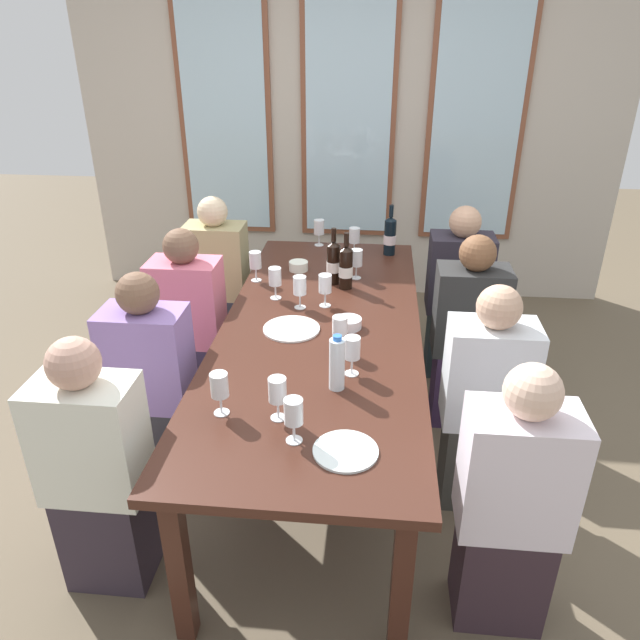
{
  "coord_description": "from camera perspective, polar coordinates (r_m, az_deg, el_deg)",
  "views": [
    {
      "loc": [
        0.25,
        -2.57,
        2.07
      ],
      "look_at": [
        0.0,
        -0.03,
        0.79
      ],
      "focal_mm": 33.4,
      "sensor_mm": 36.0,
      "label": 1
    }
  ],
  "objects": [
    {
      "name": "ground_plane",
      "position": [
        3.3,
        0.05,
        -12.09
      ],
      "size": [
        12.0,
        12.0,
        0.0
      ],
      "primitive_type": "plane",
      "color": "brown"
    },
    {
      "name": "back_wall_with_windows",
      "position": [
        4.78,
        2.76,
        19.17
      ],
      "size": [
        4.17,
        0.1,
        2.9
      ],
      "color": "#BFB4A5",
      "rests_on": "ground"
    },
    {
      "name": "dining_table",
      "position": [
        2.93,
        0.06,
        -1.76
      ],
      "size": [
        0.97,
        2.47,
        0.74
      ],
      "color": "#3F2016",
      "rests_on": "ground"
    },
    {
      "name": "white_plate_0",
      "position": [
        2.1,
        2.46,
        -12.43
      ],
      "size": [
        0.23,
        0.23,
        0.01
      ],
      "primitive_type": "cylinder",
      "color": "white",
      "rests_on": "dining_table"
    },
    {
      "name": "white_plate_1",
      "position": [
        2.87,
        -2.75,
        -0.84
      ],
      "size": [
        0.27,
        0.27,
        0.01
      ],
      "primitive_type": "cylinder",
      "color": "white",
      "rests_on": "dining_table"
    },
    {
      "name": "wine_bottle_0",
      "position": [
        3.35,
        1.3,
        5.54
      ],
      "size": [
        0.08,
        0.08,
        0.32
      ],
      "color": "black",
      "rests_on": "dining_table"
    },
    {
      "name": "wine_bottle_1",
      "position": [
        3.28,
        2.49,
        5.08
      ],
      "size": [
        0.08,
        0.08,
        0.32
      ],
      "color": "black",
      "rests_on": "dining_table"
    },
    {
      "name": "wine_bottle_2",
      "position": [
        3.81,
        6.72,
        8.03
      ],
      "size": [
        0.08,
        0.08,
        0.32
      ],
      "color": "black",
      "rests_on": "dining_table"
    },
    {
      "name": "tasting_bowl_0",
      "position": [
        3.56,
        -2.07,
        5.2
      ],
      "size": [
        0.11,
        0.11,
        0.05
      ],
      "primitive_type": "cylinder",
      "color": "white",
      "rests_on": "dining_table"
    },
    {
      "name": "tasting_bowl_1",
      "position": [
        2.88,
        2.79,
        -0.26
      ],
      "size": [
        0.12,
        0.12,
        0.05
      ],
      "primitive_type": "cylinder",
      "color": "white",
      "rests_on": "dining_table"
    },
    {
      "name": "water_bottle",
      "position": [
        2.37,
        1.63,
        -4.2
      ],
      "size": [
        0.06,
        0.06,
        0.24
      ],
      "color": "white",
      "rests_on": "dining_table"
    },
    {
      "name": "wine_glass_0",
      "position": [
        3.04,
        -1.95,
        3.26
      ],
      "size": [
        0.07,
        0.07,
        0.17
      ],
      "color": "white",
      "rests_on": "dining_table"
    },
    {
      "name": "wine_glass_1",
      "position": [
        3.4,
        -6.21,
        5.67
      ],
      "size": [
        0.07,
        0.07,
        0.17
      ],
      "color": "white",
      "rests_on": "dining_table"
    },
    {
      "name": "wine_glass_2",
      "position": [
        2.63,
        1.91,
        -0.82
      ],
      "size": [
        0.07,
        0.07,
        0.17
      ],
      "color": "white",
      "rests_on": "dining_table"
    },
    {
      "name": "wine_glass_3",
      "position": [
        3.06,
        0.41,
        3.43
      ],
      "size": [
        0.07,
        0.07,
        0.17
      ],
      "color": "white",
      "rests_on": "dining_table"
    },
    {
      "name": "wine_glass_4",
      "position": [
        2.25,
        -9.61,
        -6.36
      ],
      "size": [
        0.07,
        0.07,
        0.17
      ],
      "color": "white",
      "rests_on": "dining_table"
    },
    {
      "name": "wine_glass_5",
      "position": [
        3.79,
        3.32,
        7.98
      ],
      "size": [
        0.07,
        0.07,
        0.17
      ],
      "color": "white",
      "rests_on": "dining_table"
    },
    {
      "name": "wine_glass_6",
      "position": [
        3.42,
        3.52,
        5.91
      ],
      "size": [
        0.07,
        0.07,
        0.17
      ],
      "color": "white",
      "rests_on": "dining_table"
    },
    {
      "name": "wine_glass_7",
      "position": [
        3.95,
        -0.1,
        8.78
      ],
      "size": [
        0.07,
        0.07,
        0.17
      ],
      "color": "white",
      "rests_on": "dining_table"
    },
    {
      "name": "wine_glass_8",
      "position": [
        2.46,
        3.11,
        -2.77
      ],
      "size": [
        0.07,
        0.07,
        0.17
      ],
      "color": "white",
      "rests_on": "dining_table"
    },
    {
      "name": "wine_glass_9",
      "position": [
        2.08,
        -2.55,
        -8.85
      ],
      "size": [
        0.07,
        0.07,
        0.17
      ],
      "color": "white",
      "rests_on": "dining_table"
    },
    {
      "name": "wine_glass_10",
      "position": [
        3.16,
        -4.33,
        4.03
      ],
      "size": [
        0.07,
        0.07,
        0.17
      ],
      "color": "white",
      "rests_on": "dining_table"
    },
    {
      "name": "wine_glass_11",
      "position": [
        2.19,
        -4.1,
        -6.79
      ],
      "size": [
        0.07,
        0.07,
        0.17
      ],
      "color": "white",
      "rests_on": "dining_table"
    },
    {
      "name": "seated_person_0",
      "position": [
        3.42,
        -12.36,
        -0.83
      ],
      "size": [
        0.38,
        0.24,
        1.11
      ],
      "color": "#342B43",
      "rests_on": "ground"
    },
    {
      "name": "seated_person_1",
      "position": [
        3.34,
        13.92,
        -1.66
      ],
      "size": [
        0.38,
        0.24,
        1.11
      ],
      "color": "#372544",
      "rests_on": "ground"
    },
    {
      "name": "seated_person_2",
      "position": [
        3.97,
        -9.71,
        3.41
      ],
      "size": [
        0.38,
        0.24,
        1.11
      ],
      "color": "#2B303B",
      "rests_on": "ground"
    },
    {
      "name": "seated_person_3",
      "position": [
        3.82,
        12.97,
        2.12
      ],
      "size": [
        0.38,
        0.24,
        1.11
      ],
      "color": "#263335",
      "rests_on": "ground"
    },
    {
      "name": "seated_person_4",
      "position": [
        2.92,
        -15.82,
        -6.31
      ],
      "size": [
        0.38,
        0.24,
        1.11
      ],
      "color": "#323037",
      "rests_on": "ground"
    },
    {
      "name": "seated_person_5",
      "position": [
        2.8,
        15.49,
        -7.9
      ],
      "size": [
        0.38,
        0.24,
        1.11
      ],
      "color": "#393833",
      "rests_on": "ground"
    },
    {
      "name": "seated_person_6",
      "position": [
        2.49,
        -20.57,
        -13.61
      ],
      "size": [
        0.38,
        0.24,
        1.11
      ],
      "color": "#332934",
      "rests_on": "ground"
    },
    {
      "name": "seated_person_7",
      "position": [
        2.31,
        17.82,
        -16.74
      ],
      "size": [
        0.38,
        0.24,
        1.11
      ],
      "color": "#34242C",
      "rests_on": "ground"
    }
  ]
}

